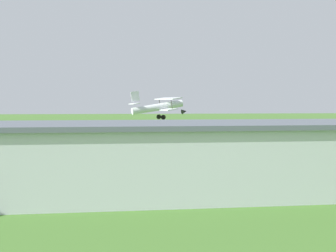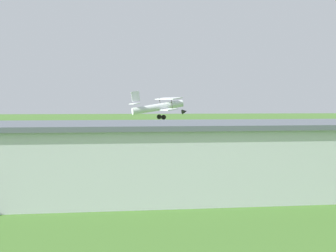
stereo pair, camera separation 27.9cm
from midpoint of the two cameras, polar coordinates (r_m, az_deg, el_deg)
name	(u,v)px [view 2 (the right image)]	position (r m, az deg, el deg)	size (l,w,h in m)	color
ground_plane	(182,151)	(70.02, 1.76, -2.86)	(400.00, 400.00, 0.00)	#47752D
hangar	(207,158)	(38.16, 4.61, -3.60)	(33.87, 12.04, 5.39)	silver
biplane	(160,106)	(67.33, -0.80, 2.24)	(8.07, 7.84, 3.80)	silver
person_by_parked_cars	(45,162)	(52.35, -13.65, -3.95)	(0.44, 0.44, 1.71)	#33723F
person_at_fence_line	(320,161)	(54.85, 16.92, -3.76)	(0.53, 0.53, 1.58)	orange
person_crossing_taxiway	(8,165)	(51.36, -17.56, -4.19)	(0.51, 0.51, 1.62)	navy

